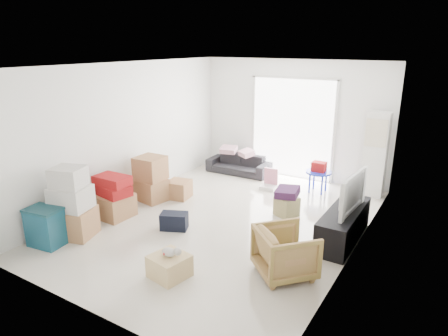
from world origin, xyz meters
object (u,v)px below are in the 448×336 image
ac_tower (375,155)px  storage_bins (45,227)px  armchair (286,250)px  kids_table (319,171)px  sofa (239,161)px  wood_crate (169,266)px  ottoman (287,206)px  tv_console (343,225)px  television (345,206)px

ac_tower → storage_bins: 6.24m
ac_tower → armchair: ac_tower is taller
ac_tower → storage_bins: size_ratio=2.83×
storage_bins → kids_table: 5.31m
sofa → storage_bins: storage_bins is taller
wood_crate → ottoman: bearing=78.3°
tv_console → ac_tower: bearing=91.3°
television → sofa: television is taller
sofa → kids_table: kids_table is taller
television → ottoman: television is taller
ac_tower → tv_console: (0.05, -2.28, -0.61)m
sofa → storage_bins: bearing=-101.3°
sofa → ottoman: (1.98, -1.72, -0.12)m
storage_bins → tv_console: bearing=33.7°
sofa → armchair: 4.49m
ac_tower → sofa: size_ratio=1.14×
television → storage_bins: 4.69m
television → ac_tower: bearing=5.2°
kids_table → ottoman: bearing=-93.2°
television → sofa: 3.80m
ac_tower → ottoman: ac_tower is taller
ottoman → kids_table: 1.50m
storage_bins → kids_table: (2.84, 4.48, 0.17)m
ac_tower → wood_crate: ac_tower is taller
sofa → storage_bins: size_ratio=2.49×
storage_bins → ac_tower: bearing=51.7°
armchair → kids_table: bearing=-36.1°
tv_console → television: 0.33m
ottoman → wood_crate: bearing=-101.7°
ac_tower → ottoman: size_ratio=4.94×
television → kids_table: size_ratio=1.60×
television → ottoman: bearing=74.1°
tv_console → storage_bins: 4.69m
armchair → ottoman: size_ratio=2.11×
ottoman → kids_table: bearing=86.8°
armchair → television: bearing=-62.9°
kids_table → storage_bins: bearing=-122.3°
storage_bins → ottoman: size_ratio=1.75×
ottoman → kids_table: size_ratio=0.53×
storage_bins → ottoman: storage_bins is taller
ottoman → wood_crate: 2.75m
storage_bins → television: bearing=33.7°
tv_console → kids_table: 2.17m
television → kids_table: 2.16m
armchair → storage_bins: 3.70m
television → sofa: size_ratio=0.69×
sofa → wood_crate: 4.64m
armchair → storage_bins: (-3.51, -1.17, -0.06)m
tv_console → wood_crate: (-1.70, -2.28, -0.11)m
ac_tower → wood_crate: bearing=-109.9°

